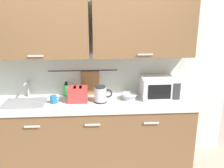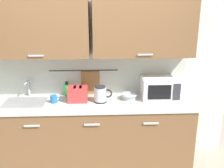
# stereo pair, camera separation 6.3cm
# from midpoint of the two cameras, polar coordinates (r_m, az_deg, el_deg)

# --- Properties ---
(counter_unit) EXTENTS (2.53, 0.64, 0.90)m
(counter_unit) POSITION_cam_midpoint_polar(r_m,az_deg,el_deg) (3.50, -3.76, -10.61)
(counter_unit) COLOR brown
(counter_unit) RESTS_ON ground
(back_wall_assembly) EXTENTS (3.70, 0.41, 2.50)m
(back_wall_assembly) POSITION_cam_midpoint_polar(r_m,az_deg,el_deg) (3.37, -3.88, 7.53)
(back_wall_assembly) COLOR silver
(back_wall_assembly) RESTS_ON ground
(sink_faucet) EXTENTS (0.09, 0.17, 0.22)m
(sink_faucet) POSITION_cam_midpoint_polar(r_m,az_deg,el_deg) (3.59, -17.17, -0.45)
(sink_faucet) COLOR #B2B5BA
(sink_faucet) RESTS_ON counter_unit
(microwave) EXTENTS (0.46, 0.35, 0.27)m
(microwave) POSITION_cam_midpoint_polar(r_m,az_deg,el_deg) (3.46, 10.71, -0.80)
(microwave) COLOR white
(microwave) RESTS_ON counter_unit
(electric_kettle) EXTENTS (0.23, 0.16, 0.21)m
(electric_kettle) POSITION_cam_midpoint_polar(r_m,az_deg,el_deg) (3.27, -1.90, -2.24)
(electric_kettle) COLOR black
(electric_kettle) RESTS_ON counter_unit
(dish_soap_bottle) EXTENTS (0.06, 0.06, 0.20)m
(dish_soap_bottle) POSITION_cam_midpoint_polar(r_m,az_deg,el_deg) (3.53, -9.21, -1.19)
(dish_soap_bottle) COLOR green
(dish_soap_bottle) RESTS_ON counter_unit
(mug_near_sink) EXTENTS (0.12, 0.08, 0.09)m
(mug_near_sink) POSITION_cam_midpoint_polar(r_m,az_deg,el_deg) (3.33, -11.90, -3.19)
(mug_near_sink) COLOR blue
(mug_near_sink) RESTS_ON counter_unit
(mixing_bowl) EXTENTS (0.21, 0.21, 0.08)m
(mixing_bowl) POSITION_cam_midpoint_polar(r_m,az_deg,el_deg) (3.37, 4.24, -2.64)
(mixing_bowl) COLOR #A5ADB7
(mixing_bowl) RESTS_ON counter_unit
(toaster) EXTENTS (0.26, 0.17, 0.19)m
(toaster) POSITION_cam_midpoint_polar(r_m,az_deg,el_deg) (3.31, -6.83, -2.18)
(toaster) COLOR red
(toaster) RESTS_ON counter_unit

